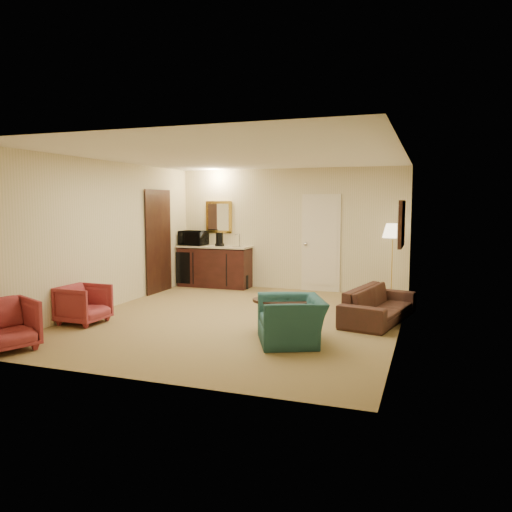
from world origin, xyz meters
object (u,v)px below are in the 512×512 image
at_px(microwave, 193,236).
at_px(coffee_maker, 219,239).
at_px(floor_lamp, 392,262).
at_px(rose_chair_far, 4,323).
at_px(coffee_table, 282,317).
at_px(sofa, 379,299).
at_px(waste_bin, 243,282).
at_px(teal_armchair, 291,313).
at_px(rose_chair_near, 84,302).
at_px(wetbar_cabinet, 215,266).

distance_m(microwave, coffee_maker, 0.65).
distance_m(floor_lamp, microwave, 4.37).
height_order(rose_chair_far, coffee_maker, coffee_maker).
bearing_deg(floor_lamp, microwave, 176.41).
distance_m(rose_chair_far, coffee_table, 3.64).
relative_size(sofa, microwave, 3.10).
bearing_deg(waste_bin, teal_armchair, -60.41).
distance_m(rose_chair_near, microwave, 3.86).
distance_m(wetbar_cabinet, coffee_maker, 0.63).
bearing_deg(wetbar_cabinet, microwave, -174.64).
bearing_deg(microwave, sofa, -20.19).
bearing_deg(sofa, microwave, 76.39).
distance_m(sofa, coffee_table, 1.77).
height_order(rose_chair_near, microwave, microwave).
xyz_separation_m(sofa, microwave, (-4.30, 2.10, 0.76)).
bearing_deg(rose_chair_near, wetbar_cabinet, -6.08).
bearing_deg(coffee_table, rose_chair_far, -147.89).
height_order(teal_armchair, floor_lamp, floor_lamp).
bearing_deg(teal_armchair, coffee_table, -172.78).
bearing_deg(coffee_maker, rose_chair_near, -82.41).
relative_size(wetbar_cabinet, coffee_table, 1.89).
distance_m(wetbar_cabinet, rose_chair_near, 3.86).
height_order(coffee_table, microwave, microwave).
bearing_deg(coffee_table, floor_lamp, 67.77).
bearing_deg(microwave, waste_bin, 4.69).
relative_size(teal_armchair, floor_lamp, 0.64).
xyz_separation_m(sofa, waste_bin, (-3.10, 2.07, -0.20)).
relative_size(rose_chair_far, waste_bin, 2.34).
bearing_deg(coffee_maker, waste_bin, 16.93).
height_order(floor_lamp, coffee_maker, floor_lamp).
bearing_deg(floor_lamp, sofa, -91.57).
bearing_deg(coffee_maker, rose_chair_far, -79.62).
bearing_deg(wetbar_cabinet, coffee_table, -52.94).
relative_size(sofa, coffee_table, 2.09).
bearing_deg(rose_chair_far, sofa, -28.59).
bearing_deg(rose_chair_far, coffee_maker, 17.64).
bearing_deg(coffee_maker, teal_armchair, -37.10).
distance_m(wetbar_cabinet, rose_chair_far, 5.38).
xyz_separation_m(coffee_table, waste_bin, (-1.88, 3.35, -0.10)).
bearing_deg(coffee_table, rose_chair_near, -172.42).
relative_size(wetbar_cabinet, rose_chair_near, 2.47).
height_order(sofa, rose_chair_near, sofa).
distance_m(wetbar_cabinet, waste_bin, 0.77).
bearing_deg(waste_bin, microwave, 178.90).
xyz_separation_m(coffee_table, microwave, (-3.08, 3.37, 0.87)).
bearing_deg(teal_armchair, rose_chair_far, -89.49).
relative_size(floor_lamp, coffee_maker, 4.98).
bearing_deg(waste_bin, coffee_table, -60.65).
relative_size(teal_armchair, microwave, 1.61).
relative_size(teal_armchair, coffee_maker, 3.16).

